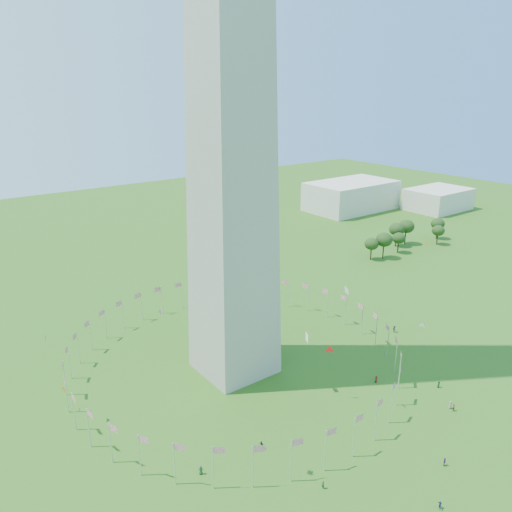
# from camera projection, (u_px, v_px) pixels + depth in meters

# --- Properties ---
(ground) EXTENTS (600.00, 600.00, 0.00)m
(ground) POSITION_uv_depth(u_px,v_px,m) (395.00, 488.00, 88.62)
(ground) COLOR #245012
(ground) RESTS_ON ground
(flag_ring) EXTENTS (80.24, 80.24, 9.00)m
(flag_ring) POSITION_uv_depth(u_px,v_px,m) (234.00, 352.00, 124.94)
(flag_ring) COLOR silver
(flag_ring) RESTS_ON ground
(gov_building_east_a) EXTENTS (50.00, 30.00, 16.00)m
(gov_building_east_a) POSITION_uv_depth(u_px,v_px,m) (351.00, 196.00, 284.65)
(gov_building_east_a) COLOR beige
(gov_building_east_a) RESTS_ON ground
(gov_building_east_b) EXTENTS (35.00, 25.00, 12.00)m
(gov_building_east_b) POSITION_uv_depth(u_px,v_px,m) (438.00, 199.00, 285.37)
(gov_building_east_b) COLOR beige
(gov_building_east_b) RESTS_ON ground
(crowd) EXTENTS (80.41, 64.87, 2.02)m
(crowd) POSITION_uv_depth(u_px,v_px,m) (414.00, 450.00, 96.65)
(crowd) COLOR black
(crowd) RESTS_ON ground
(kites_aloft) EXTENTS (109.79, 67.32, 39.45)m
(kites_aloft) POSITION_uv_depth(u_px,v_px,m) (322.00, 321.00, 108.09)
(kites_aloft) COLOR red
(kites_aloft) RESTS_ON ground
(tree_line_east) EXTENTS (53.14, 15.59, 10.98)m
(tree_line_east) POSITION_uv_depth(u_px,v_px,m) (404.00, 238.00, 216.66)
(tree_line_east) COLOR #264717
(tree_line_east) RESTS_ON ground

